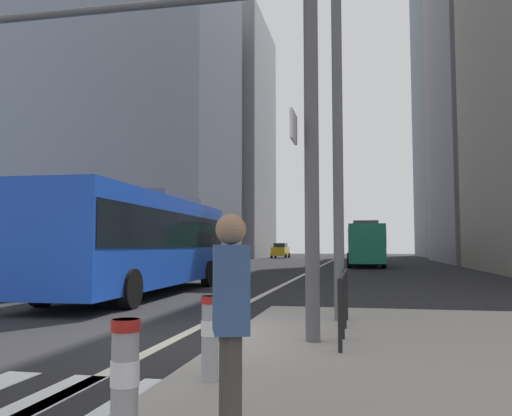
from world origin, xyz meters
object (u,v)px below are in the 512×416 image
(car_oncoming_mid, at_px, (280,250))
(bollard_left, at_px, (210,333))
(city_bus_red_receding, at_px, (365,243))
(car_receding_near, at_px, (360,252))
(car_receding_far, at_px, (363,251))
(bollard_front, at_px, (125,382))
(street_lamp_post, at_px, (337,58))
(city_bus_blue_oncoming, at_px, (142,238))
(traffic_signal_gantry, at_px, (159,86))
(pedestrian_waiting, at_px, (231,317))
(sedan_white_oncoming, at_px, (32,264))

(car_oncoming_mid, distance_m, bollard_left, 62.79)
(city_bus_red_receding, bearing_deg, bollard_left, -92.96)
(car_oncoming_mid, relative_size, bollard_left, 4.72)
(car_receding_near, relative_size, car_receding_far, 0.95)
(car_oncoming_mid, bearing_deg, city_bus_red_receding, -67.85)
(bollard_left, bearing_deg, car_oncoming_mid, 97.99)
(car_oncoming_mid, distance_m, bollard_front, 64.87)
(street_lamp_post, bearing_deg, city_bus_blue_oncoming, 139.02)
(city_bus_blue_oncoming, bearing_deg, traffic_signal_gantry, -64.92)
(traffic_signal_gantry, bearing_deg, car_receding_near, 86.21)
(car_oncoming_mid, distance_m, street_lamp_post, 58.39)
(car_receding_near, height_order, bollard_front, car_receding_near)
(city_bus_red_receding, bearing_deg, street_lamp_post, -91.29)
(bollard_front, height_order, pedestrian_waiting, pedestrian_waiting)
(pedestrian_waiting, bearing_deg, bollard_left, 110.76)
(traffic_signal_gantry, distance_m, bollard_left, 4.59)
(street_lamp_post, relative_size, bollard_left, 9.04)
(car_oncoming_mid, xyz_separation_m, street_lamp_post, (9.89, -57.38, 4.29))
(car_receding_near, relative_size, pedestrian_waiting, 2.57)
(city_bus_blue_oncoming, bearing_deg, bollard_front, -66.76)
(sedan_white_oncoming, height_order, car_oncoming_mid, same)
(street_lamp_post, bearing_deg, traffic_signal_gantry, -140.02)
(sedan_white_oncoming, relative_size, bollard_left, 4.90)
(city_bus_red_receding, height_order, pedestrian_waiting, city_bus_red_receding)
(car_receding_near, xyz_separation_m, pedestrian_waiting, (-0.79, -50.49, 0.07))
(pedestrian_waiting, bearing_deg, city_bus_red_receding, 88.18)
(city_bus_blue_oncoming, xyz_separation_m, car_oncoming_mid, (-3.37, 51.72, -0.85))
(bollard_front, bearing_deg, sedan_white_oncoming, 126.91)
(car_receding_far, bearing_deg, sedan_white_oncoming, -101.88)
(bollard_left, bearing_deg, city_bus_red_receding, 87.04)
(sedan_white_oncoming, height_order, street_lamp_post, street_lamp_post)
(city_bus_blue_oncoming, relative_size, traffic_signal_gantry, 1.57)
(city_bus_blue_oncoming, bearing_deg, pedestrian_waiting, -63.74)
(city_bus_red_receding, distance_m, traffic_signal_gantry, 33.94)
(city_bus_red_receding, xyz_separation_m, street_lamp_post, (-0.71, -31.35, 3.45))
(traffic_signal_gantry, height_order, pedestrian_waiting, traffic_signal_gantry)
(city_bus_red_receding, distance_m, bollard_front, 38.30)
(bollard_left, bearing_deg, traffic_signal_gantry, 123.31)
(traffic_signal_gantry, relative_size, pedestrian_waiting, 4.42)
(car_oncoming_mid, relative_size, street_lamp_post, 0.52)
(sedan_white_oncoming, bearing_deg, car_receding_far, 78.12)
(car_receding_far, xyz_separation_m, pedestrian_waiting, (-1.21, -61.75, 0.07))
(car_receding_near, distance_m, bollard_front, 50.86)
(bollard_front, bearing_deg, pedestrian_waiting, 29.05)
(car_receding_far, relative_size, pedestrian_waiting, 2.71)
(car_receding_far, xyz_separation_m, street_lamp_post, (-0.71, -55.21, 4.29))
(city_bus_blue_oncoming, xyz_separation_m, city_bus_red_receding, (7.23, 25.68, -0.00))
(city_bus_red_receding, bearing_deg, sedan_white_oncoming, -111.75)
(car_oncoming_mid, bearing_deg, traffic_signal_gantry, -83.21)
(sedan_white_oncoming, bearing_deg, pedestrian_waiting, -50.31)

